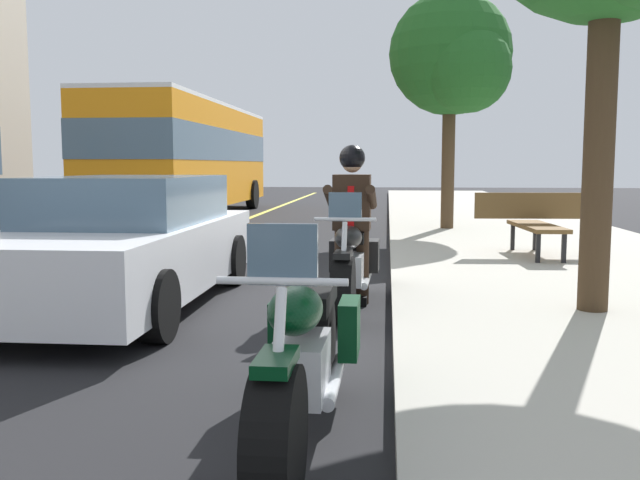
% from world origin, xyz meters
% --- Properties ---
extents(ground_plane, '(80.00, 80.00, 0.00)m').
position_xyz_m(ground_plane, '(0.00, 0.00, 0.00)').
color(ground_plane, black).
extents(sidewalk_curb, '(60.00, 5.00, 0.15)m').
position_xyz_m(sidewalk_curb, '(0.00, 4.50, 0.07)').
color(sidewalk_curb, '#B2ADA0').
rests_on(sidewalk_curb, ground_plane).
extents(lane_center_stripe, '(60.00, 0.16, 0.01)m').
position_xyz_m(lane_center_stripe, '(0.00, -2.00, 0.01)').
color(lane_center_stripe, '#E5DB4C').
rests_on(lane_center_stripe, ground_plane).
extents(motorcycle_main, '(2.21, 0.62, 1.26)m').
position_xyz_m(motorcycle_main, '(0.56, 1.56, 0.45)').
color(motorcycle_main, black).
rests_on(motorcycle_main, ground_plane).
extents(rider_main, '(0.63, 0.55, 1.74)m').
position_xyz_m(rider_main, '(0.37, 1.56, 1.04)').
color(rider_main, black).
rests_on(rider_main, ground_plane).
extents(motorcycle_parked, '(2.21, 0.60, 1.26)m').
position_xyz_m(motorcycle_parked, '(4.17, 1.48, 0.45)').
color(motorcycle_parked, black).
rests_on(motorcycle_parked, ground_plane).
extents(bus_near, '(11.05, 2.70, 3.30)m').
position_xyz_m(bus_near, '(-12.43, -3.96, 1.87)').
color(bus_near, orange).
rests_on(bus_near, ground_plane).
extents(car_dark, '(4.60, 1.92, 1.40)m').
position_xyz_m(car_dark, '(0.72, -0.86, 0.69)').
color(car_dark, white).
rests_on(car_dark, ground_plane).
extents(bench_sidewalk, '(1.83, 1.80, 0.95)m').
position_xyz_m(bench_sidewalk, '(-2.89, 4.19, 0.71)').
color(bench_sidewalk, brown).
rests_on(bench_sidewalk, sidewalk_curb).
extents(street_tree_curbside, '(2.80, 2.60, 5.03)m').
position_xyz_m(street_tree_curbside, '(-7.25, 3.32, 3.76)').
color(street_tree_curbside, '#4C3823').
rests_on(street_tree_curbside, sidewalk_curb).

